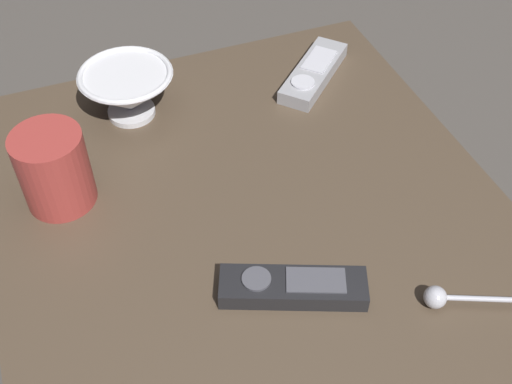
{
  "coord_description": "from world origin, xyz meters",
  "views": [
    {
      "loc": [
        -0.49,
        0.18,
        0.61
      ],
      "look_at": [
        -0.0,
        -0.01,
        0.06
      ],
      "focal_mm": 45.05,
      "sensor_mm": 36.0,
      "label": 1
    }
  ],
  "objects_px": {
    "coffee_mug": "(54,169)",
    "teaspoon": "(448,298)",
    "cereal_bowl": "(128,91)",
    "tv_remote_far": "(314,73)",
    "tv_remote_near": "(297,286)"
  },
  "relations": [
    {
      "from": "cereal_bowl",
      "to": "tv_remote_near",
      "type": "bearing_deg",
      "value": -165.1
    },
    {
      "from": "coffee_mug",
      "to": "tv_remote_near",
      "type": "bearing_deg",
      "value": -137.28
    },
    {
      "from": "cereal_bowl",
      "to": "tv_remote_near",
      "type": "height_order",
      "value": "cereal_bowl"
    },
    {
      "from": "cereal_bowl",
      "to": "tv_remote_far",
      "type": "distance_m",
      "value": 0.27
    },
    {
      "from": "cereal_bowl",
      "to": "tv_remote_far",
      "type": "height_order",
      "value": "cereal_bowl"
    },
    {
      "from": "teaspoon",
      "to": "tv_remote_near",
      "type": "bearing_deg",
      "value": 63.33
    },
    {
      "from": "coffee_mug",
      "to": "teaspoon",
      "type": "height_order",
      "value": "coffee_mug"
    },
    {
      "from": "coffee_mug",
      "to": "teaspoon",
      "type": "distance_m",
      "value": 0.46
    },
    {
      "from": "coffee_mug",
      "to": "tv_remote_near",
      "type": "relative_size",
      "value": 0.61
    },
    {
      "from": "tv_remote_near",
      "to": "tv_remote_far",
      "type": "relative_size",
      "value": 1.11
    },
    {
      "from": "cereal_bowl",
      "to": "coffee_mug",
      "type": "bearing_deg",
      "value": 137.66
    },
    {
      "from": "cereal_bowl",
      "to": "teaspoon",
      "type": "xyz_separation_m",
      "value": [
        -0.43,
        -0.24,
        -0.03
      ]
    },
    {
      "from": "cereal_bowl",
      "to": "tv_remote_near",
      "type": "relative_size",
      "value": 0.79
    },
    {
      "from": "teaspoon",
      "to": "coffee_mug",
      "type": "bearing_deg",
      "value": 49.63
    },
    {
      "from": "cereal_bowl",
      "to": "teaspoon",
      "type": "height_order",
      "value": "cereal_bowl"
    }
  ]
}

